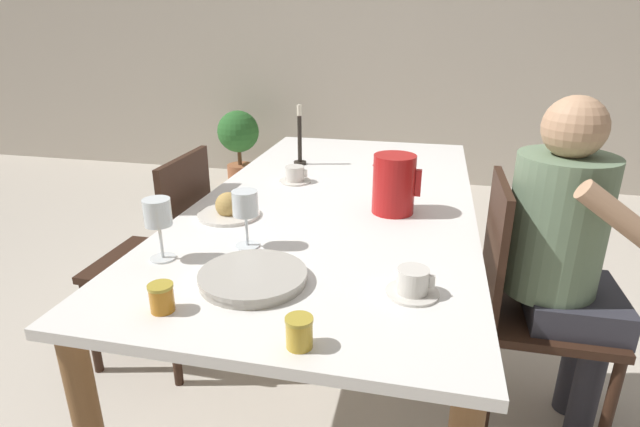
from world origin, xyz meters
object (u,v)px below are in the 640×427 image
Objects in this scene: chair_person_side at (526,301)px; teacup_near_person at (413,283)px; jam_jar_amber at (299,331)px; candlestick_tall at (300,142)px; wine_glass_juice at (158,216)px; jam_jar_red at (161,296)px; potted_plant at (239,139)px; teacup_across at (295,175)px; person_seated at (565,247)px; wine_glass_water at (245,206)px; chair_opposite at (164,254)px; red_pitcher at (394,184)px; serving_tray at (253,277)px; bread_plate at (229,209)px.

chair_person_side is 6.68× the size of teacup_near_person.
candlestick_tall is (-0.37, 1.41, 0.07)m from jam_jar_amber.
teacup_near_person is at bearing 51.10° from jam_jar_amber.
wine_glass_juice is at bearing -67.77° from chair_person_side.
potted_plant is at bearing 108.77° from jam_jar_red.
teacup_near_person is 1.01m from teacup_across.
teacup_across is (-1.01, 0.37, 0.07)m from person_seated.
person_seated is at bearing 17.35° from wine_glass_water.
red_pitcher is (0.92, 0.02, 0.36)m from chair_opposite.
wine_glass_juice is 1.35× the size of teacup_near_person.
teacup_across is at bearing -62.44° from potted_plant.
wine_glass_juice is at bearing 166.04° from serving_tray.
potted_plant is (-1.09, 3.21, -0.36)m from jam_jar_red.
wine_glass_water is 1.31× the size of teacup_near_person.
candlestick_tall reaches higher than jam_jar_red.
potted_plant is (-1.07, 1.87, -0.43)m from candlestick_tall.
teacup_near_person is at bearing 4.36° from serving_tray.
teacup_across is (0.17, 0.80, -0.10)m from wine_glass_juice.
jam_jar_red is at bearing -89.09° from candlestick_tall.
candlestick_tall reaches higher than serving_tray.
teacup_across and jam_jar_red have the same top height.
jam_jar_red is at bearing -71.23° from potted_plant.
jam_jar_amber is (0.19, -0.24, 0.02)m from serving_tray.
jam_jar_amber is at bearing -57.77° from wine_glass_water.
serving_tray is at bearing -59.63° from person_seated.
candlestick_tall is (0.07, 0.73, 0.08)m from bread_plate.
jam_jar_red is at bearing -56.32° from person_seated.
candlestick_tall reaches higher than teacup_across.
person_seated is at bearing -20.01° from teacup_across.
wine_glass_water is at bearing 114.16° from serving_tray.
wine_glass_juice reaches higher than wine_glass_water.
chair_opposite is 4.31× the size of red_pitcher.
jam_jar_amber is (-0.60, -0.76, 0.29)m from chair_person_side.
red_pitcher is 2.92m from potted_plant.
jam_jar_red is at bearing -121.04° from red_pitcher.
chair_opposite is at bearing -92.67° from person_seated.
jam_jar_amber is 3.60m from potted_plant.
red_pitcher reaches higher than teacup_across.
wine_glass_juice is at bearing -146.94° from wine_glass_water.
chair_opposite is at bearing -126.51° from candlestick_tall.
potted_plant is at bearing 107.81° from wine_glass_juice.
chair_opposite is at bearing 136.40° from serving_tray.
person_seated is 3.31m from potted_plant.
red_pitcher is 0.96× the size of bread_plate.
chair_person_side is at bearing -92.52° from chair_opposite.
wine_glass_water is 0.97× the size of wine_glass_juice.
chair_person_side reaches higher than teacup_across.
potted_plant is (-1.56, 2.43, -0.43)m from red_pitcher.
serving_tray is 0.43× the size of potted_plant.
potted_plant is at bearing 117.56° from teacup_across.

